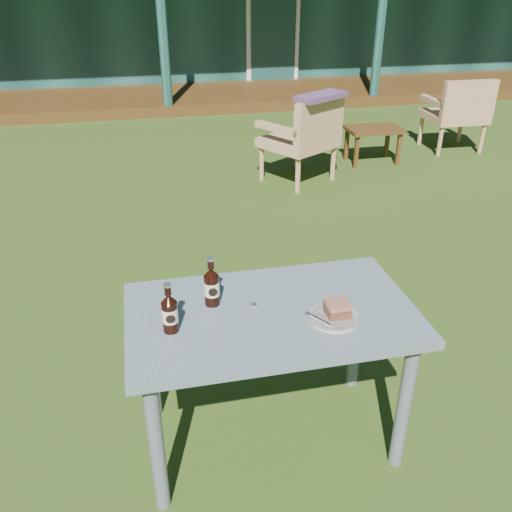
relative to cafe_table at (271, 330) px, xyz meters
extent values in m
plane|color=#334916|center=(0.00, 1.60, -0.62)|extent=(80.00, 80.00, 0.00)
cube|color=#1B463E|center=(0.00, 11.10, 0.68)|extent=(15.00, 6.00, 2.60)
cube|color=#472C11|center=(0.00, 7.20, -0.54)|extent=(15.00, 1.80, 0.16)
cylinder|color=#1B463E|center=(0.00, 6.40, 0.61)|extent=(0.14, 0.14, 2.45)
cylinder|color=#1B463E|center=(3.25, 6.40, 0.61)|extent=(0.14, 0.14, 2.45)
cube|color=white|center=(2.00, 8.08, 0.38)|extent=(0.95, 0.06, 2.00)
cube|color=#193D38|center=(2.00, 8.05, 0.38)|extent=(0.80, 0.04, 1.85)
cube|color=slate|center=(0.00, 0.00, 0.08)|extent=(1.20, 0.70, 0.04)
cylinder|color=slate|center=(-0.52, -0.27, -0.28)|extent=(0.06, 0.06, 0.68)
cylinder|color=slate|center=(0.52, -0.27, -0.28)|extent=(0.06, 0.06, 0.68)
cylinder|color=slate|center=(-0.52, 0.27, -0.28)|extent=(0.06, 0.06, 0.68)
cylinder|color=slate|center=(0.52, 0.27, -0.28)|extent=(0.06, 0.06, 0.68)
cylinder|color=silver|center=(0.23, -0.11, 0.11)|extent=(0.20, 0.20, 0.01)
cylinder|color=olive|center=(0.23, -0.11, 0.11)|extent=(0.20, 0.20, 0.00)
cube|color=#592F1C|center=(0.25, -0.11, 0.14)|extent=(0.09, 0.08, 0.04)
cube|color=#925841|center=(0.25, -0.11, 0.17)|extent=(0.09, 0.09, 0.02)
cube|color=silver|center=(0.17, -0.12, 0.12)|extent=(0.08, 0.13, 0.00)
cylinder|color=black|center=(-0.23, 0.10, 0.17)|extent=(0.06, 0.06, 0.14)
cone|color=black|center=(-0.23, 0.10, 0.26)|extent=(0.06, 0.06, 0.04)
cylinder|color=black|center=(-0.23, 0.10, 0.29)|extent=(0.03, 0.03, 0.04)
cylinder|color=silver|center=(-0.23, 0.10, 0.32)|extent=(0.03, 0.03, 0.01)
cylinder|color=beige|center=(-0.23, 0.10, 0.18)|extent=(0.07, 0.07, 0.06)
cylinder|color=black|center=(-0.23, 0.07, 0.18)|extent=(0.04, 0.00, 0.04)
cylinder|color=black|center=(-0.42, -0.05, 0.17)|extent=(0.06, 0.06, 0.13)
cone|color=black|center=(-0.42, -0.05, 0.25)|extent=(0.06, 0.06, 0.04)
cylinder|color=black|center=(-0.42, -0.05, 0.29)|extent=(0.03, 0.03, 0.04)
cylinder|color=silver|center=(-0.42, -0.05, 0.31)|extent=(0.03, 0.03, 0.01)
cylinder|color=beige|center=(-0.42, -0.05, 0.18)|extent=(0.06, 0.06, 0.06)
cylinder|color=black|center=(-0.42, -0.08, 0.18)|extent=(0.04, 0.00, 0.04)
cylinder|color=silver|center=(-0.06, 0.05, 0.11)|extent=(0.03, 0.03, 0.01)
cube|color=tan|center=(1.11, 3.36, -0.21)|extent=(0.87, 0.85, 0.09)
cube|color=tan|center=(1.25, 3.14, 0.04)|extent=(0.59, 0.41, 0.42)
cube|color=tan|center=(1.34, 3.53, -0.03)|extent=(0.36, 0.52, 0.06)
cube|color=tan|center=(0.85, 3.23, -0.03)|extent=(0.36, 0.52, 0.06)
cylinder|color=tan|center=(1.21, 3.72, -0.44)|extent=(0.05, 0.05, 0.36)
cylinder|color=tan|center=(0.74, 3.43, -0.44)|extent=(0.05, 0.05, 0.36)
cylinder|color=tan|center=(1.47, 3.29, -0.44)|extent=(0.05, 0.05, 0.36)
cylinder|color=tan|center=(1.01, 3.00, -0.44)|extent=(0.05, 0.05, 0.36)
cube|color=tan|center=(3.23, 4.01, -0.22)|extent=(0.65, 0.61, 0.09)
cube|color=tan|center=(3.23, 3.76, 0.03)|extent=(0.64, 0.10, 0.42)
cube|color=tan|center=(3.52, 4.03, -0.04)|extent=(0.08, 0.56, 0.06)
cube|color=tan|center=(2.95, 4.04, -0.04)|extent=(0.08, 0.56, 0.06)
cylinder|color=tan|center=(3.51, 4.25, -0.44)|extent=(0.05, 0.05, 0.35)
cylinder|color=tan|center=(2.97, 4.27, -0.44)|extent=(0.05, 0.05, 0.35)
cylinder|color=tan|center=(3.49, 3.76, -0.44)|extent=(0.05, 0.05, 0.35)
cylinder|color=tan|center=(2.96, 3.77, -0.44)|extent=(0.05, 0.05, 0.35)
cube|color=#57395C|center=(1.25, 3.14, 0.28)|extent=(0.58, 0.48, 0.05)
cube|color=#472C11|center=(2.09, 3.73, -0.24)|extent=(0.60, 0.40, 0.04)
cube|color=#472C11|center=(1.84, 3.58, -0.44)|extent=(0.04, 0.04, 0.36)
cube|color=#472C11|center=(2.34, 3.58, -0.44)|extent=(0.04, 0.04, 0.36)
cube|color=#472C11|center=(1.84, 3.88, -0.44)|extent=(0.04, 0.04, 0.36)
cube|color=#472C11|center=(2.34, 3.88, -0.44)|extent=(0.04, 0.04, 0.36)
camera|label=1|loc=(-0.46, -1.82, 1.37)|focal=38.00mm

